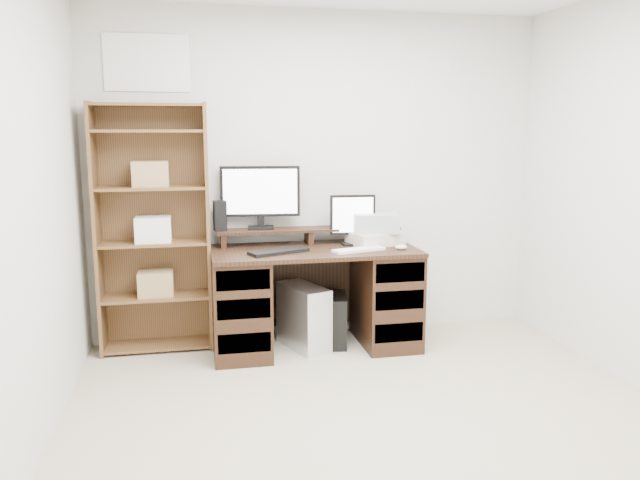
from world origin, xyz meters
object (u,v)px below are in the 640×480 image
object	(u,v)px
monitor_small	(353,218)
tower_black	(335,319)
printer	(375,238)
monitor_wide	(260,194)
desk	(314,296)
tower_silver	(303,317)
bookshelf	(153,226)

from	to	relation	value
monitor_small	tower_black	distance (m)	0.78
printer	monitor_wide	bearing A→B (deg)	151.23
monitor_wide	monitor_small	distance (m)	0.72
printer	tower_black	world-z (taller)	printer
desk	monitor_wide	size ratio (longest dim) A/B	2.52
desk	monitor_small	world-z (taller)	monitor_small
desk	tower_silver	world-z (taller)	desk
monitor_wide	tower_silver	bearing A→B (deg)	-37.37
tower_silver	bookshelf	distance (m)	1.28
tower_silver	bookshelf	xyz separation A→B (m)	(-1.06, 0.21, 0.68)
monitor_wide	monitor_small	world-z (taller)	monitor_wide
tower_black	printer	bearing A→B (deg)	18.43
desk	printer	size ratio (longest dim) A/B	4.01
tower_silver	monitor_small	bearing A→B (deg)	-5.32
desk	tower_black	size ratio (longest dim) A/B	3.70
monitor_small	tower_black	world-z (taller)	monitor_small
monitor_wide	bookshelf	world-z (taller)	bookshelf
desk	tower_silver	distance (m)	0.17
printer	tower_black	bearing A→B (deg)	171.41
bookshelf	desk	bearing A→B (deg)	-10.51
monitor_wide	printer	bearing A→B (deg)	-6.32
printer	tower_silver	distance (m)	0.80
monitor_small	printer	distance (m)	0.23
tower_black	bookshelf	bearing A→B (deg)	-177.21
printer	bookshelf	world-z (taller)	bookshelf
monitor_wide	printer	world-z (taller)	monitor_wide
monitor_small	tower_black	size ratio (longest dim) A/B	0.93
desk	bookshelf	world-z (taller)	bookshelf
desk	printer	bearing A→B (deg)	8.80
monitor_small	tower_silver	world-z (taller)	monitor_small
monitor_wide	monitor_small	bearing A→B (deg)	-6.66
monitor_wide	tower_silver	distance (m)	0.98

